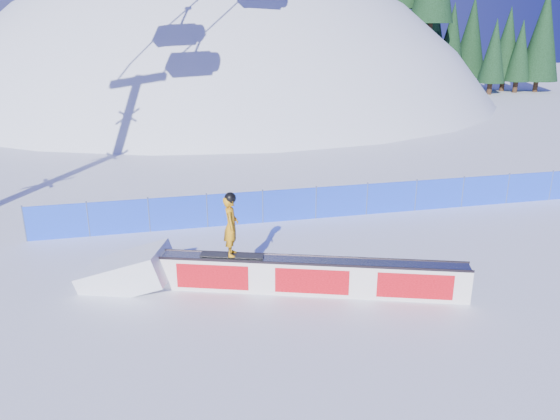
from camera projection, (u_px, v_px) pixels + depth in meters
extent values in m
plane|color=white|center=(391.00, 265.00, 16.33)|extent=(160.00, 160.00, 0.00)
sphere|color=silver|center=(224.00, 260.00, 60.84)|extent=(64.00, 64.00, 64.00)
cylinder|color=#322014|center=(407.00, 17.00, 56.71)|extent=(0.50, 0.50, 1.40)
cylinder|color=#322014|center=(394.00, 16.00, 58.94)|extent=(0.50, 0.50, 1.40)
cylinder|color=#322014|center=(462.00, 61.00, 53.75)|extent=(0.50, 0.50, 1.40)
cone|color=black|center=(466.00, 22.00, 52.59)|extent=(2.64, 2.64, 6.01)
cylinder|color=#322014|center=(459.00, 69.00, 56.77)|extent=(0.50, 0.50, 1.40)
cone|color=black|center=(463.00, 26.00, 55.41)|extent=(3.20, 3.20, 7.27)
cylinder|color=#322014|center=(450.00, 83.00, 62.05)|extent=(0.50, 0.50, 1.40)
cone|color=black|center=(453.00, 45.00, 60.71)|extent=(3.14, 3.14, 7.15)
cylinder|color=#322014|center=(494.00, 87.00, 58.13)|extent=(0.50, 0.50, 1.40)
cone|color=black|center=(498.00, 52.00, 56.97)|extent=(2.64, 2.64, 6.00)
cylinder|color=#322014|center=(491.00, 88.00, 57.09)|extent=(0.50, 0.50, 1.40)
cone|color=black|center=(495.00, 52.00, 55.91)|extent=(2.71, 2.71, 6.17)
cylinder|color=#322014|center=(515.00, 85.00, 59.63)|extent=(0.50, 0.50, 1.40)
cone|color=black|center=(522.00, 34.00, 57.93)|extent=(4.16, 4.16, 9.44)
cylinder|color=#322014|center=(513.00, 84.00, 61.22)|extent=(0.50, 0.50, 1.40)
cone|color=black|center=(518.00, 46.00, 59.90)|extent=(3.09, 3.09, 7.02)
cylinder|color=#322014|center=(490.00, 80.00, 65.41)|extent=(0.50, 0.50, 1.40)
cone|color=black|center=(495.00, 41.00, 63.98)|extent=(3.38, 3.38, 7.68)
cube|color=blue|center=(342.00, 201.00, 20.29)|extent=(22.00, 0.03, 1.20)
cylinder|color=#435379|center=(24.00, 223.00, 17.90)|extent=(0.05, 0.05, 1.30)
cylinder|color=#435379|center=(88.00, 218.00, 18.33)|extent=(0.05, 0.05, 1.30)
cylinder|color=#435379|center=(149.00, 214.00, 18.77)|extent=(0.05, 0.05, 1.30)
cylinder|color=#435379|center=(207.00, 210.00, 19.20)|extent=(0.05, 0.05, 1.30)
cylinder|color=#435379|center=(263.00, 206.00, 19.63)|extent=(0.05, 0.05, 1.30)
cylinder|color=#435379|center=(316.00, 202.00, 20.06)|extent=(0.05, 0.05, 1.30)
cylinder|color=#435379|center=(367.00, 198.00, 20.49)|extent=(0.05, 0.05, 1.30)
cylinder|color=#435379|center=(416.00, 194.00, 20.92)|extent=(0.05, 0.05, 1.30)
cylinder|color=#435379|center=(463.00, 191.00, 21.36)|extent=(0.05, 0.05, 1.30)
cylinder|color=#435379|center=(508.00, 188.00, 21.79)|extent=(0.05, 0.05, 1.30)
cylinder|color=#435379|center=(551.00, 185.00, 22.22)|extent=(0.05, 0.05, 1.30)
cube|color=white|center=(312.00, 277.00, 14.48)|extent=(7.86, 3.15, 0.92)
cube|color=gray|center=(313.00, 261.00, 14.33)|extent=(7.80, 3.15, 0.04)
cube|color=black|center=(312.00, 265.00, 14.07)|extent=(7.71, 2.70, 0.06)
cube|color=black|center=(313.00, 256.00, 14.58)|extent=(7.71, 2.70, 0.06)
cube|color=red|center=(312.00, 282.00, 14.23)|extent=(7.32, 2.56, 0.69)
cube|color=red|center=(313.00, 273.00, 14.73)|extent=(7.32, 2.56, 0.69)
cube|color=black|center=(232.00, 255.00, 14.52)|extent=(1.70, 0.84, 0.03)
imported|color=orange|center=(231.00, 226.00, 14.25)|extent=(0.50, 0.66, 1.64)
sphere|color=black|center=(230.00, 198.00, 14.01)|extent=(0.31, 0.31, 0.31)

